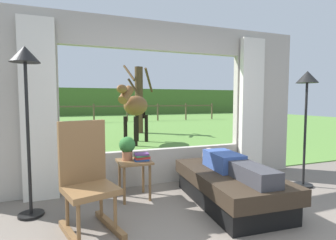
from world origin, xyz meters
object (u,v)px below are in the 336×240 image
Objects in this scene: recliner_sofa at (230,187)px; horse at (135,106)px; side_table at (134,167)px; floor_lamp_right at (307,94)px; floor_lamp_left at (26,80)px; pasture_tree at (139,98)px; rocking_chair at (87,177)px; reclining_person at (232,165)px; potted_plant at (127,147)px; book_stack at (142,157)px.

recliner_sofa is 4.94m from horse.
recliner_sofa is 1.28m from side_table.
horse is (-1.56, 4.66, -0.28)m from floor_lamp_right.
floor_lamp_left is 0.71× the size of pasture_tree.
rocking_chair is 0.94m from side_table.
horse is (-0.09, 4.90, 0.63)m from reclining_person.
potted_plant is (0.57, 0.73, 0.16)m from rocking_chair.
pasture_tree is (1.79, 6.80, 0.98)m from side_table.
recliner_sofa is 2.75m from floor_lamp_left.
floor_lamp_left reaches higher than potted_plant.
horse is at bearing 55.25° from rocking_chair.
potted_plant is 4.34m from horse.
floor_lamp_left is at bearing -177.27° from book_stack.
recliner_sofa is 1.22× the size of reclining_person.
pasture_tree reaches higher than horse.
floor_lamp_left reaches higher than horse.
rocking_chair is 0.65× the size of horse.
side_table is 0.27× the size of floor_lamp_left.
rocking_chair is at bearing -42.57° from floor_lamp_left.
potted_plant is 2.80m from floor_lamp_right.
recliner_sofa is 0.31m from reclining_person.
floor_lamp_left is 1.11× the size of horse.
reclining_person is 0.83× the size of horse.
horse is 2.69m from pasture_tree.
rocking_chair is 1.29m from floor_lamp_left.
recliner_sofa is at bearing -11.71° from floor_lamp_left.
pasture_tree is at bearing 76.13° from book_stack.
side_table is 1.63× the size of potted_plant.
rocking_chair is 0.41× the size of pasture_tree.
pasture_tree reaches higher than floor_lamp_left.
reclining_person is 0.74× the size of floor_lamp_left.
floor_lamp_right reaches higher than side_table.
pasture_tree is at bearing 96.26° from floor_lamp_right.
reclining_person is at bearing -15.68° from rocking_chair.
pasture_tree reaches higher than floor_lamp_right.
book_stack is (-1.02, 0.60, 0.05)m from reclining_person.
book_stack is at bearing 171.70° from floor_lamp_right.
recliner_sofa is 8.37× the size of book_stack.
reclining_person is 1.75m from floor_lamp_right.
pasture_tree reaches higher than rocking_chair.
reclining_person is 0.81× the size of floor_lamp_right.
floor_lamp_right is (2.58, -0.42, 1.01)m from side_table.
book_stack is at bearing -33.74° from side_table.
side_table is 2.48× the size of book_stack.
floor_lamp_left is (-1.34, -0.06, 0.98)m from book_stack.
horse is at bearing 77.80° from book_stack.
side_table is 0.29m from potted_plant.
rocking_chair is at bearing -174.38° from recliner_sofa.
floor_lamp_left is (-1.16, -0.18, 0.86)m from potted_plant.
floor_lamp_left reaches higher than side_table.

